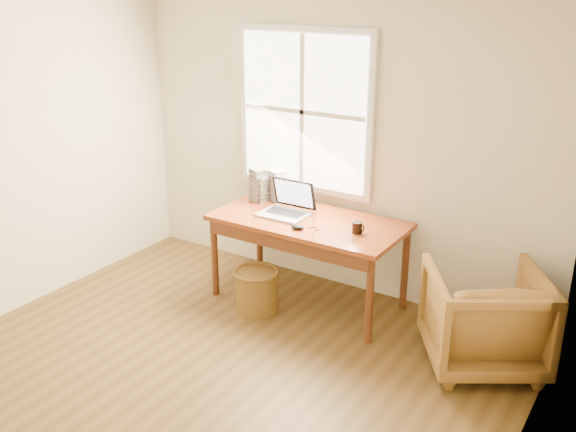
# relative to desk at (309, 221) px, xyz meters

# --- Properties ---
(room_shell) EXTENTS (4.04, 4.54, 2.64)m
(room_shell) POSITION_rel_desk_xyz_m (-0.02, -1.64, 0.59)
(room_shell) COLOR brown
(room_shell) RESTS_ON ground
(desk) EXTENTS (1.60, 0.80, 0.04)m
(desk) POSITION_rel_desk_xyz_m (0.00, 0.00, 0.00)
(desk) COLOR brown
(desk) RESTS_ON room_shell
(armchair) EXTENTS (1.09, 1.09, 0.73)m
(armchair) POSITION_rel_desk_xyz_m (1.55, -0.16, -0.36)
(armchair) COLOR brown
(armchair) RESTS_ON room_shell
(wicker_stool) EXTENTS (0.46, 0.46, 0.35)m
(wicker_stool) POSITION_rel_desk_xyz_m (-0.27, -0.38, -0.55)
(wicker_stool) COLOR brown
(wicker_stool) RESTS_ON room_shell
(laptop) EXTENTS (0.40, 0.42, 0.30)m
(laptop) POSITION_rel_desk_xyz_m (-0.22, -0.05, 0.17)
(laptop) COLOR #B5B9BD
(laptop) RESTS_ON desk
(mouse) EXTENTS (0.12, 0.09, 0.04)m
(mouse) POSITION_rel_desk_xyz_m (0.05, -0.24, 0.04)
(mouse) COLOR black
(mouse) RESTS_ON desk
(coffee_mug) EXTENTS (0.10, 0.10, 0.09)m
(coffee_mug) POSITION_rel_desk_xyz_m (0.48, -0.06, 0.07)
(coffee_mug) COLOR black
(coffee_mug) RESTS_ON desk
(cd_stack_a) EXTENTS (0.18, 0.17, 0.28)m
(cd_stack_a) POSITION_rel_desk_xyz_m (-0.49, 0.26, 0.16)
(cd_stack_a) COLOR silver
(cd_stack_a) RESTS_ON desk
(cd_stack_b) EXTENTS (0.18, 0.16, 0.23)m
(cd_stack_b) POSITION_rel_desk_xyz_m (-0.61, 0.17, 0.14)
(cd_stack_b) COLOR #242328
(cd_stack_b) RESTS_ON desk
(cd_stack_c) EXTENTS (0.17, 0.16, 0.30)m
(cd_stack_c) POSITION_rel_desk_xyz_m (-0.62, 0.16, 0.17)
(cd_stack_c) COLOR gray
(cd_stack_c) RESTS_ON desk
(cd_stack_d) EXTENTS (0.14, 0.12, 0.16)m
(cd_stack_d) POSITION_rel_desk_xyz_m (-0.45, 0.28, 0.10)
(cd_stack_d) COLOR silver
(cd_stack_d) RESTS_ON desk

